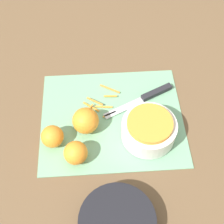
% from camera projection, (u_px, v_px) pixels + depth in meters
% --- Properties ---
extents(ground_plane, '(4.00, 4.00, 0.00)m').
position_uv_depth(ground_plane, '(112.00, 118.00, 1.00)').
color(ground_plane, brown).
extents(cutting_board, '(0.45, 0.38, 0.01)m').
position_uv_depth(cutting_board, '(112.00, 118.00, 1.00)').
color(cutting_board, '#75AD84').
rests_on(cutting_board, ground_plane).
extents(bowl_speckled, '(0.16, 0.16, 0.08)m').
position_uv_depth(bowl_speckled, '(149.00, 129.00, 0.93)').
color(bowl_speckled, silver).
rests_on(bowl_speckled, cutting_board).
extents(bowl_dark, '(0.20, 0.20, 0.05)m').
position_uv_depth(bowl_dark, '(117.00, 223.00, 0.80)').
color(bowl_dark, black).
rests_on(bowl_dark, ground_plane).
extents(knife, '(0.24, 0.13, 0.02)m').
position_uv_depth(knife, '(150.00, 95.00, 1.04)').
color(knife, '#232328').
rests_on(knife, cutting_board).
extents(orange_left, '(0.08, 0.08, 0.08)m').
position_uv_depth(orange_left, '(86.00, 121.00, 0.94)').
color(orange_left, orange).
rests_on(orange_left, cutting_board).
extents(orange_right, '(0.07, 0.07, 0.07)m').
position_uv_depth(orange_right, '(76.00, 153.00, 0.89)').
color(orange_right, orange).
rests_on(orange_right, cutting_board).
extents(orange_back, '(0.07, 0.07, 0.07)m').
position_uv_depth(orange_back, '(52.00, 136.00, 0.92)').
color(orange_back, orange).
rests_on(orange_back, cutting_board).
extents(peel_pile, '(0.14, 0.14, 0.01)m').
position_uv_depth(peel_pile, '(101.00, 103.00, 1.03)').
color(peel_pile, orange).
rests_on(peel_pile, cutting_board).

